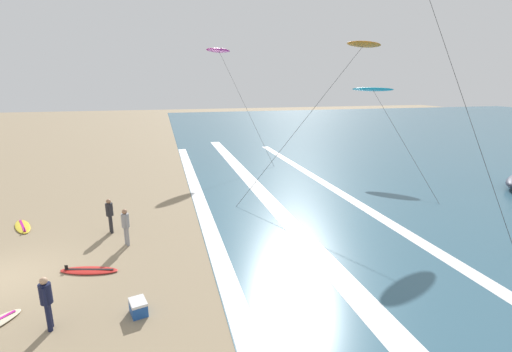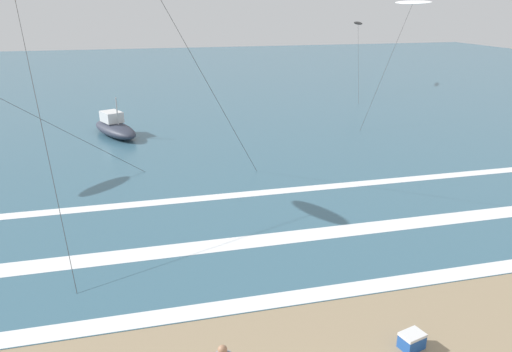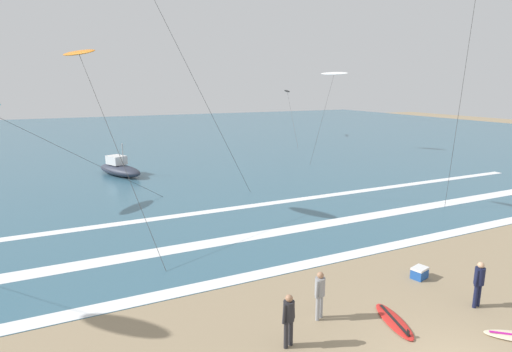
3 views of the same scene
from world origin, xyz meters
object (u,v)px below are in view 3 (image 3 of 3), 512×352
(surfer_background_far, at_px, (289,316))
(surfer_left_near, at_px, (479,280))
(surfer_mid_group, at_px, (320,291))
(surfboard_foreground_flat, at_px, (394,321))
(kite_orange_distant_high, at_px, (79,54))
(cooler_box, at_px, (420,273))
(kite_black_mid_center, at_px, (287,91))
(kite_white_far_left, at_px, (334,74))
(offshore_boat, at_px, (119,169))

(surfer_background_far, bearing_deg, surfer_left_near, -7.04)
(surfer_mid_group, bearing_deg, surfboard_foreground_flat, -30.41)
(kite_orange_distant_high, xyz_separation_m, cooler_box, (10.75, -13.10, -8.60))
(surfer_left_near, xyz_separation_m, kite_orange_distant_high, (-10.85, 15.44, 7.86))
(kite_black_mid_center, bearing_deg, surfboard_foreground_flat, -115.50)
(surfer_background_far, distance_m, surfboard_foreground_flat, 3.72)
(surfer_left_near, relative_size, surfboard_foreground_flat, 0.73)
(surfer_left_near, relative_size, kite_white_far_left, 0.18)
(kite_orange_distant_high, bearing_deg, offshore_boat, 75.56)
(surfer_background_far, bearing_deg, surfer_mid_group, 27.13)
(cooler_box, bearing_deg, kite_black_mid_center, 66.98)
(offshore_boat, bearing_deg, cooler_box, -71.78)
(cooler_box, bearing_deg, kite_white_far_left, 60.46)
(surfer_background_far, distance_m, surfer_mid_group, 1.78)
(surfer_left_near, height_order, kite_white_far_left, kite_white_far_left)
(surfer_background_far, distance_m, surfer_left_near, 6.79)
(surfer_mid_group, distance_m, cooler_box, 5.16)
(kite_orange_distant_high, bearing_deg, cooler_box, -50.63)
(surfer_background_far, height_order, kite_black_mid_center, kite_black_mid_center)
(kite_orange_distant_high, relative_size, cooler_box, 14.22)
(kite_black_mid_center, height_order, kite_orange_distant_high, kite_orange_distant_high)
(kite_white_far_left, distance_m, offshore_boat, 25.20)
(offshore_boat, bearing_deg, surfer_left_near, -73.11)
(surfer_background_far, bearing_deg, surfboard_foreground_flat, -5.84)
(cooler_box, bearing_deg, surfer_mid_group, -172.11)
(kite_white_far_left, distance_m, kite_orange_distant_high, 30.25)
(surfer_background_far, relative_size, offshore_boat, 0.29)
(surfer_left_near, bearing_deg, surfboard_foreground_flat, 171.60)
(surfer_background_far, height_order, surfer_left_near, same)
(surfer_left_near, bearing_deg, kite_black_mid_center, 68.21)
(surfboard_foreground_flat, distance_m, kite_orange_distant_high, 18.99)
(surfer_background_far, xyz_separation_m, surfboard_foreground_flat, (3.59, -0.37, -0.91))
(surfer_left_near, xyz_separation_m, kite_black_mid_center, (17.49, 43.74, 5.43))
(kite_black_mid_center, distance_m, kite_orange_distant_high, 40.12)
(cooler_box, bearing_deg, surfboard_foreground_flat, -148.41)
(kite_black_mid_center, relative_size, kite_white_far_left, 1.46)
(kite_black_mid_center, height_order, cooler_box, kite_black_mid_center)
(kite_white_far_left, bearing_deg, kite_orange_distant_high, -151.05)
(kite_white_far_left, bearing_deg, surfboard_foreground_flat, -122.37)
(surfer_mid_group, distance_m, kite_black_mid_center, 48.11)
(kite_orange_distant_high, bearing_deg, surfer_left_near, -54.92)
(offshore_boat, bearing_deg, kite_orange_distant_high, -104.44)
(surfer_left_near, distance_m, kite_white_far_left, 34.72)
(surfer_left_near, distance_m, kite_black_mid_center, 47.42)
(surfer_mid_group, xyz_separation_m, surfboard_foreground_flat, (2.01, -1.18, -0.91))
(surfer_mid_group, xyz_separation_m, cooler_box, (5.06, 0.70, -0.74))
(surfer_left_near, bearing_deg, cooler_box, 92.32)
(surfer_left_near, distance_m, cooler_box, 2.46)
(offshore_boat, bearing_deg, kite_black_mid_center, 34.19)
(kite_black_mid_center, bearing_deg, surfer_left_near, -111.79)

